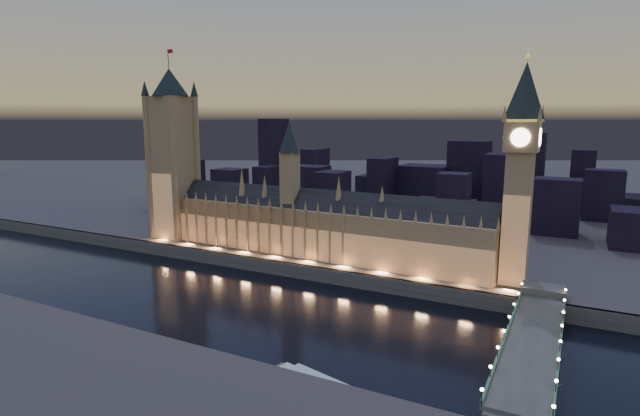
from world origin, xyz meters
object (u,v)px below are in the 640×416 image
at_px(elizabeth_tower, 521,156).
at_px(river_boat, 318,386).
at_px(palace_of_westminster, 318,225).
at_px(victoria_tower, 173,146).
at_px(westminster_bridge, 533,345).

bearing_deg(elizabeth_tower, river_boat, -110.56).
height_order(elizabeth_tower, river_boat, elizabeth_tower).
relative_size(palace_of_westminster, victoria_tower, 1.63).
bearing_deg(westminster_bridge, palace_of_westminster, 152.01).
distance_m(victoria_tower, elizabeth_tower, 218.00).
height_order(victoria_tower, westminster_bridge, victoria_tower).
bearing_deg(victoria_tower, westminster_bridge, -15.67).
relative_size(elizabeth_tower, river_boat, 2.52).
bearing_deg(victoria_tower, palace_of_westminster, -0.09).
bearing_deg(victoria_tower, elizabeth_tower, -0.00).
bearing_deg(westminster_bridge, river_boat, -137.72).
xyz_separation_m(palace_of_westminster, elizabeth_tower, (107.66, 0.18, 43.92)).
xyz_separation_m(victoria_tower, elizabeth_tower, (218.00, -0.00, 0.57)).
bearing_deg(palace_of_westminster, victoria_tower, 179.91).
distance_m(victoria_tower, westminster_bridge, 250.26).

